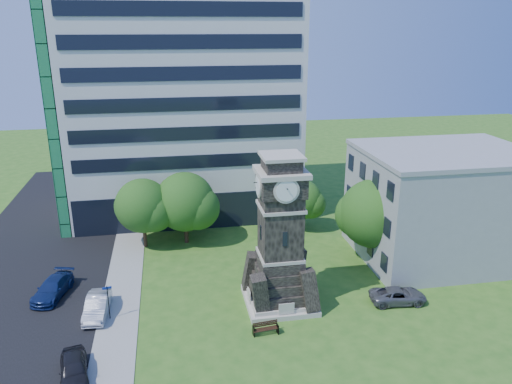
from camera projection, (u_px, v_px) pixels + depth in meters
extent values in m
plane|color=#2E601B|center=(246.00, 320.00, 37.62)|extent=(160.00, 160.00, 0.00)
cube|color=gray|center=(122.00, 297.00, 40.67)|extent=(3.00, 70.00, 0.06)
cube|color=black|center=(11.00, 307.00, 39.25)|extent=(14.00, 80.00, 0.02)
cube|color=#B5AF9E|center=(279.00, 300.00, 39.92)|extent=(5.40, 5.40, 0.40)
cube|color=#B5AF9E|center=(279.00, 296.00, 39.81)|extent=(4.80, 4.80, 0.30)
cube|color=black|center=(281.00, 219.00, 37.70)|extent=(3.00, 3.00, 6.40)
cube|color=#B5AF9E|center=(280.00, 255.00, 38.66)|extent=(3.25, 3.25, 0.25)
cube|color=#B5AF9E|center=(281.00, 207.00, 37.39)|extent=(3.25, 3.25, 0.25)
cube|color=black|center=(285.00, 239.00, 36.60)|extent=(0.35, 0.08, 1.10)
cube|color=black|center=(281.00, 184.00, 36.82)|extent=(3.30, 3.30, 1.60)
cube|color=#B5AF9E|center=(281.00, 172.00, 36.53)|extent=(3.70, 3.70, 0.35)
cylinder|color=white|center=(287.00, 191.00, 35.16)|extent=(1.56, 0.06, 1.56)
cylinder|color=white|center=(258.00, 185.00, 36.52)|extent=(0.06, 1.56, 1.56)
cube|color=black|center=(281.00, 164.00, 36.34)|extent=(2.60, 2.60, 0.90)
cube|color=#B5AF9E|center=(282.00, 156.00, 36.15)|extent=(3.00, 3.00, 0.25)
cube|color=silver|center=(183.00, 91.00, 56.94)|extent=(25.00, 15.00, 28.00)
cube|color=black|center=(191.00, 211.00, 54.02)|extent=(24.50, 0.80, 4.00)
cube|color=#95979A|center=(442.00, 206.00, 46.86)|extent=(15.00, 12.00, 10.00)
cube|color=#95979A|center=(449.00, 152.00, 45.21)|extent=(15.20, 12.20, 0.40)
imported|color=black|center=(74.00, 369.00, 31.16)|extent=(2.41, 4.45, 1.44)
imported|color=#ADAFB5|center=(97.00, 306.00, 38.07)|extent=(1.82, 4.62, 1.50)
imported|color=navy|center=(53.00, 288.00, 40.72)|extent=(3.19, 5.30, 1.44)
imported|color=#56575C|center=(398.00, 296.00, 39.79)|extent=(4.65, 2.43, 1.25)
cube|color=black|center=(254.00, 331.00, 35.58)|extent=(0.06, 0.47, 0.72)
cube|color=black|center=(278.00, 329.00, 35.87)|extent=(0.06, 0.47, 0.72)
cube|color=#341F11|center=(266.00, 329.00, 35.69)|extent=(1.86, 0.50, 0.04)
cube|color=#341F11|center=(265.00, 324.00, 35.81)|extent=(1.86, 0.04, 0.41)
cylinder|color=black|center=(109.00, 303.00, 37.27)|extent=(0.07, 0.07, 2.83)
cube|color=navy|center=(107.00, 288.00, 36.88)|extent=(0.68, 0.05, 0.17)
cylinder|color=#332114|center=(145.00, 235.00, 49.78)|extent=(0.37, 0.37, 2.52)
sphere|color=#2B5318|center=(143.00, 206.00, 48.80)|extent=(5.38, 5.38, 5.38)
sphere|color=#2B5318|center=(154.00, 212.00, 48.64)|extent=(4.03, 4.03, 4.03)
sphere|color=#2B5318|center=(133.00, 207.00, 49.36)|extent=(3.76, 3.76, 3.76)
cylinder|color=#332114|center=(186.00, 231.00, 50.72)|extent=(0.41, 0.41, 2.56)
sphere|color=#2A5719|center=(185.00, 202.00, 49.73)|extent=(5.97, 5.97, 5.97)
sphere|color=#2A5719|center=(197.00, 208.00, 49.53)|extent=(4.48, 4.48, 4.48)
sphere|color=#2A5719|center=(174.00, 203.00, 50.34)|extent=(4.18, 4.18, 4.18)
cylinder|color=#332114|center=(302.00, 221.00, 53.86)|extent=(0.34, 0.34, 2.03)
sphere|color=#205A1A|center=(302.00, 200.00, 53.07)|extent=(4.22, 4.22, 4.22)
sphere|color=#205A1A|center=(311.00, 204.00, 52.94)|extent=(3.16, 3.16, 3.16)
sphere|color=#205A1A|center=(294.00, 200.00, 53.51)|extent=(2.95, 2.95, 2.95)
cylinder|color=#332114|center=(371.00, 249.00, 46.18)|extent=(0.40, 0.40, 2.87)
sphere|color=#26641D|center=(374.00, 214.00, 45.06)|extent=(6.29, 6.29, 6.29)
sphere|color=#26641D|center=(390.00, 221.00, 44.87)|extent=(4.72, 4.72, 4.72)
sphere|color=#26641D|center=(359.00, 215.00, 45.71)|extent=(4.40, 4.40, 4.40)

